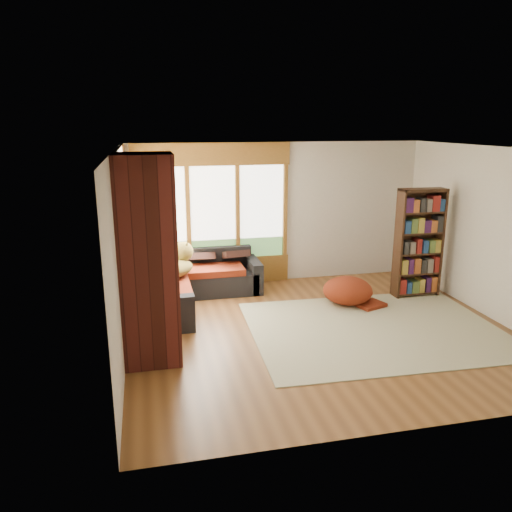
{
  "coord_description": "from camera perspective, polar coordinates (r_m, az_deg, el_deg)",
  "views": [
    {
      "loc": [
        -2.4,
        -6.37,
        2.95
      ],
      "look_at": [
        -0.77,
        0.86,
        0.95
      ],
      "focal_mm": 35.0,
      "sensor_mm": 36.0,
      "label": 1
    }
  ],
  "objects": [
    {
      "name": "wall_back",
      "position": [
        9.34,
        2.41,
        4.91
      ],
      "size": [
        5.5,
        0.04,
        2.6
      ],
      "primitive_type": "cube",
      "color": "silver",
      "rests_on": "ground"
    },
    {
      "name": "area_rug",
      "position": [
        7.62,
        13.37,
        -8.08
      ],
      "size": [
        3.71,
        2.89,
        0.01
      ],
      "primitive_type": "cube",
      "rotation": [
        0.0,
        0.0,
        -0.03
      ],
      "color": "silver",
      "rests_on": "ground"
    },
    {
      "name": "brick_chimney",
      "position": [
        6.25,
        -12.24,
        -0.58
      ],
      "size": [
        0.7,
        0.7,
        2.6
      ],
      "primitive_type": "cube",
      "color": "#471914",
      "rests_on": "ground"
    },
    {
      "name": "bookshelf",
      "position": [
        8.97,
        18.11,
        1.39
      ],
      "size": [
        0.81,
        0.27,
        1.88
      ],
      "color": "#3A2113",
      "rests_on": "ground"
    },
    {
      "name": "dog_tan",
      "position": [
        8.23,
        -9.22,
        -0.45
      ],
      "size": [
        0.93,
        0.94,
        0.47
      ],
      "rotation": [
        0.0,
        0.0,
        0.82
      ],
      "color": "olive",
      "rests_on": "sectional_sofa"
    },
    {
      "name": "wall_front",
      "position": [
        4.85,
        17.99,
        -5.59
      ],
      "size": [
        5.5,
        0.04,
        2.6
      ],
      "primitive_type": "cube",
      "color": "silver",
      "rests_on": "ground"
    },
    {
      "name": "floor",
      "position": [
        7.42,
        7.36,
        -8.46
      ],
      "size": [
        5.5,
        5.5,
        0.0
      ],
      "primitive_type": "plane",
      "color": "brown",
      "rests_on": "ground"
    },
    {
      "name": "sectional_sofa",
      "position": [
        8.51,
        -9.07,
        -3.23
      ],
      "size": [
        2.2,
        2.2,
        0.8
      ],
      "rotation": [
        0.0,
        0.0,
        0.02
      ],
      "color": "black",
      "rests_on": "ground"
    },
    {
      "name": "wall_right",
      "position": [
        8.36,
        25.71,
        2.2
      ],
      "size": [
        0.04,
        5.0,
        2.6
      ],
      "primitive_type": "cube",
      "color": "silver",
      "rests_on": "ground"
    },
    {
      "name": "dog_brindle",
      "position": [
        7.73,
        -11.09,
        -1.84
      ],
      "size": [
        0.47,
        0.75,
        0.4
      ],
      "rotation": [
        0.0,
        0.0,
        1.6
      ],
      "color": "black",
      "rests_on": "sectional_sofa"
    },
    {
      "name": "ceiling",
      "position": [
        6.82,
        8.11,
        12.01
      ],
      "size": [
        5.5,
        5.5,
        0.0
      ],
      "primitive_type": "plane",
      "color": "white"
    },
    {
      "name": "wall_left",
      "position": [
        6.59,
        -15.32,
        0.05
      ],
      "size": [
        0.04,
        5.0,
        2.6
      ],
      "primitive_type": "cube",
      "color": "silver",
      "rests_on": "ground"
    },
    {
      "name": "throw_pillows",
      "position": [
        8.52,
        -9.01,
        0.06
      ],
      "size": [
        1.98,
        1.68,
        0.45
      ],
      "color": "#331E1A",
      "rests_on": "sectional_sofa"
    },
    {
      "name": "pouf",
      "position": [
        8.48,
        10.44,
        -3.82
      ],
      "size": [
        1.06,
        1.06,
        0.45
      ],
      "primitive_type": "ellipsoid",
      "rotation": [
        0.0,
        0.0,
        0.35
      ],
      "color": "maroon",
      "rests_on": "area_rug"
    },
    {
      "name": "windows_left",
      "position": [
        7.75,
        -14.8,
        2.67
      ],
      "size": [
        0.1,
        2.62,
        1.9
      ],
      "color": "olive",
      "rests_on": "wall_left"
    },
    {
      "name": "roller_blind",
      "position": [
        8.49,
        -14.62,
        6.49
      ],
      "size": [
        0.03,
        0.72,
        0.9
      ],
      "primitive_type": "cube",
      "color": "#8C9969",
      "rests_on": "wall_left"
    },
    {
      "name": "windows_back",
      "position": [
        9.07,
        -4.91,
        4.88
      ],
      "size": [
        2.82,
        0.1,
        1.9
      ],
      "color": "olive",
      "rests_on": "wall_back"
    }
  ]
}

